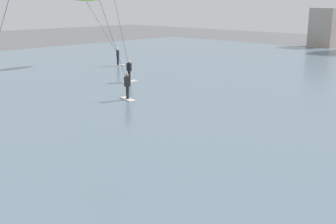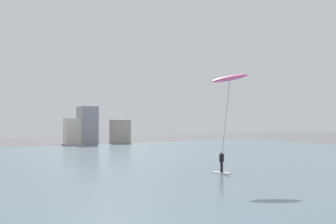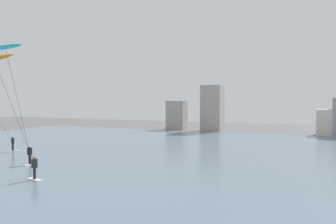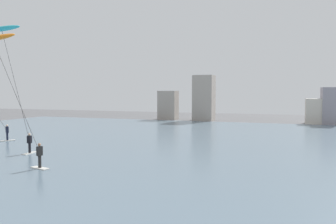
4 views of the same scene
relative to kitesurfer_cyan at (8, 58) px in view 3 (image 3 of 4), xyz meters
name	(u,v)px [view 3 (image 3 of 4)]	position (x,y,z in m)	size (l,w,h in m)	color
water_bay	(224,163)	(16.64, 7.99, -9.03)	(84.00, 52.00, 0.10)	slate
far_shore_buildings	(262,115)	(16.08, 36.30, -6.07)	(34.92, 4.35, 7.96)	#A89E93
kitesurfer_cyan	(8,58)	(0.00, 0.00, 0.00)	(3.91, 1.96, 10.34)	silver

